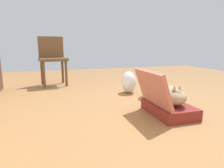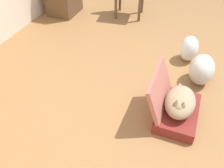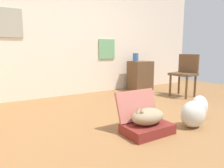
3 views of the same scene
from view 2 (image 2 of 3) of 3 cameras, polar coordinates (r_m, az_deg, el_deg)
The scene contains 6 objects.
ground_plane at distance 2.82m, azimuth 9.42°, elevation -0.32°, with size 7.68×7.68×0.00m, color olive.
suitcase_base at distance 2.49m, azimuth 15.00°, elevation -6.52°, with size 0.57×0.38×0.12m, color maroon.
suitcase_lid at distance 2.33m, azimuth 11.12°, elevation -1.29°, with size 0.57×0.38×0.04m, color #B26356.
cat at distance 2.37m, azimuth 15.62°, elevation -4.08°, with size 0.51×0.28×0.22m.
plastic_bag_white at distance 2.90m, azimuth 20.21°, elevation 3.19°, with size 0.35×0.27×0.34m, color silver.
plastic_bag_clear at distance 3.23m, azimuth 17.55°, elevation 7.89°, with size 0.25×0.22×0.33m, color silver.
Camera 2 is at (-2.10, -0.31, 1.85)m, focal length 39.15 mm.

